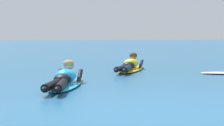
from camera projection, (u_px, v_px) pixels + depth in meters
name	position (u px, v px, depth m)	size (l,w,h in m)	color
ground_plane	(87.00, 61.00, 15.18)	(120.00, 120.00, 0.00)	#235B84
surfer_near	(65.00, 80.00, 7.77)	(0.98, 2.72, 0.54)	#2DB2D1
surfer_far	(130.00, 66.00, 11.17)	(1.38, 2.64, 0.53)	yellow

